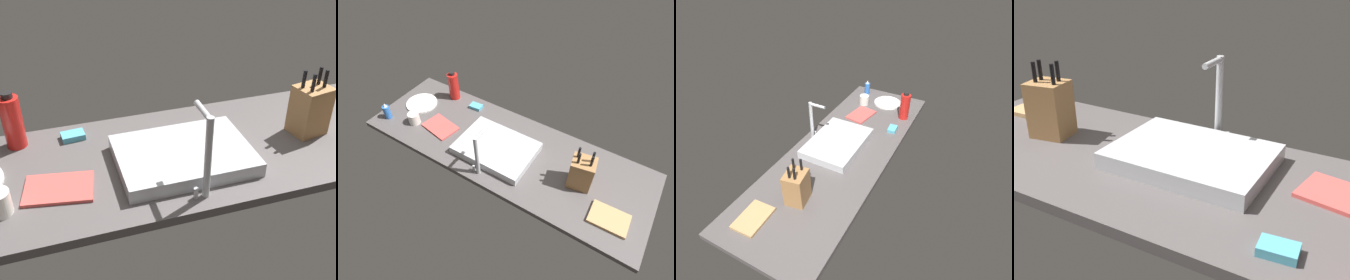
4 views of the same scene
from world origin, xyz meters
TOP-DOWN VIEW (x-y plane):
  - countertop_slab at (0.00, 0.00)cm, footprint 190.74×65.05cm
  - sink_basin at (1.84, 5.63)cm, footprint 48.48×34.46cm
  - faucet at (1.32, 24.77)cm, footprint 5.50×12.50cm
  - knife_block at (-52.47, 1.15)cm, footprint 14.74×13.24cm
  - water_bottle at (59.48, -23.75)cm, footprint 7.68×7.68cm
  - dish_towel at (46.90, 8.19)cm, footprint 25.34×19.40cm
  - dish_sponge at (38.39, -22.15)cm, footprint 9.51×6.79cm

SIDE VIEW (x-z plane):
  - countertop_slab at x=0.00cm, z-range 0.00..3.50cm
  - dish_towel at x=46.90cm, z-range 3.50..4.70cm
  - dish_sponge at x=38.39cm, z-range 3.50..5.90cm
  - sink_basin at x=1.84cm, z-range 3.50..8.91cm
  - knife_block at x=-52.47cm, z-range 0.22..27.13cm
  - water_bottle at x=59.48cm, z-range 2.76..25.57cm
  - faucet at x=1.32cm, z-range 5.69..35.63cm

